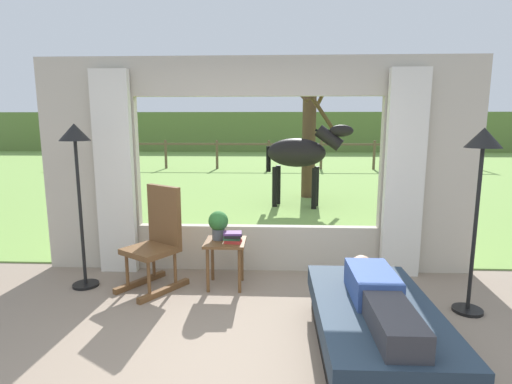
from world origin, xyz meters
TOP-DOWN VIEW (x-y plane):
  - ground_plane at (0.00, 0.00)m, footprint 12.00×12.00m
  - back_wall_with_window at (0.00, 2.26)m, footprint 5.20×0.12m
  - curtain_panel_left at (-1.69, 2.12)m, footprint 0.44×0.10m
  - curtain_panel_right at (1.69, 2.12)m, footprint 0.44×0.10m
  - outdoor_pasture_lawn at (0.00, 13.16)m, footprint 36.00×21.68m
  - distant_hill_ridge at (0.00, 23.00)m, footprint 36.00×2.00m
  - recliner_sofa at (0.99, 0.40)m, footprint 0.91×1.70m
  - reclining_person at (0.99, 0.35)m, footprint 0.34×1.43m
  - rocking_chair at (-1.08, 1.67)m, footprint 0.76×0.82m
  - side_table at (-0.33, 1.70)m, footprint 0.44×0.44m
  - potted_plant at (-0.41, 1.76)m, footprint 0.22×0.22m
  - book_stack at (-0.24, 1.64)m, footprint 0.20×0.17m
  - floor_lamp_left at (-1.89, 1.63)m, footprint 0.32×0.32m
  - floor_lamp_right at (2.07, 1.18)m, footprint 0.32×0.32m
  - horse at (0.74, 5.98)m, footprint 1.82×0.83m
  - pasture_tree at (1.02, 7.12)m, footprint 1.35×1.39m
  - pasture_fence_line at (0.00, 12.99)m, footprint 16.10×0.10m

SIDE VIEW (x-z plane):
  - ground_plane at x=0.00m, z-range 0.00..0.00m
  - outdoor_pasture_lawn at x=0.00m, z-range 0.00..0.02m
  - recliner_sofa at x=0.99m, z-range 0.01..0.43m
  - side_table at x=-0.33m, z-range 0.17..0.69m
  - reclining_person at x=0.99m, z-range 0.41..0.63m
  - rocking_chair at x=-1.08m, z-range -0.01..1.11m
  - book_stack at x=-0.24m, z-range 0.52..0.64m
  - potted_plant at x=-0.41m, z-range 0.54..0.86m
  - pasture_fence_line at x=0.00m, z-range 0.19..1.29m
  - horse at x=0.74m, z-range 0.29..2.02m
  - curtain_panel_left at x=-1.69m, z-range 0.00..2.40m
  - curtain_panel_right at x=1.69m, z-range 0.00..2.40m
  - distant_hill_ridge at x=0.00m, z-range 0.00..2.40m
  - back_wall_with_window at x=0.00m, z-range -0.03..2.52m
  - floor_lamp_right at x=2.07m, z-range 0.54..2.30m
  - floor_lamp_left at x=-1.89m, z-range 0.55..2.34m
  - pasture_tree at x=1.02m, z-range 0.10..3.18m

